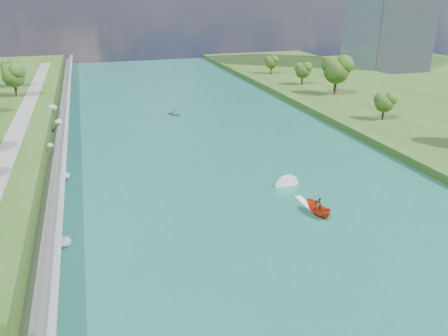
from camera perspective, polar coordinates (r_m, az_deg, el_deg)
name	(u,v)px	position (r m, az deg, el deg)	size (l,w,h in m)	color
ground	(284,230)	(51.88, 7.81, -8.04)	(260.00, 260.00, 0.00)	#2D5119
river_water	(230,168)	(68.57, 0.83, -0.04)	(55.00, 240.00, 0.10)	#17594E
riprap_bank	(54,178)	(64.87, -21.31, -1.28)	(4.80, 236.00, 4.18)	slate
trees_east	(440,106)	(88.45, 26.33, 7.28)	(15.74, 135.35, 11.75)	#234813
motorboat	(312,204)	(56.68, 11.41, -4.65)	(3.60, 18.97, 2.19)	red
raft	(174,113)	(99.27, -6.49, 7.11)	(3.70, 4.00, 1.62)	gray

